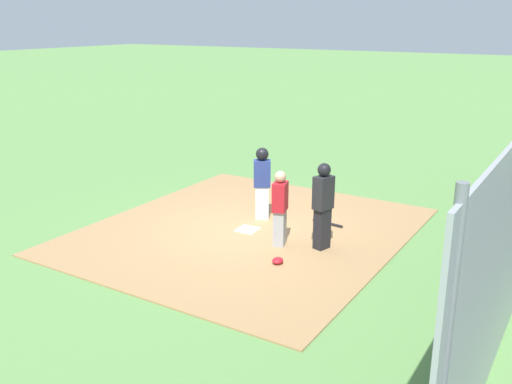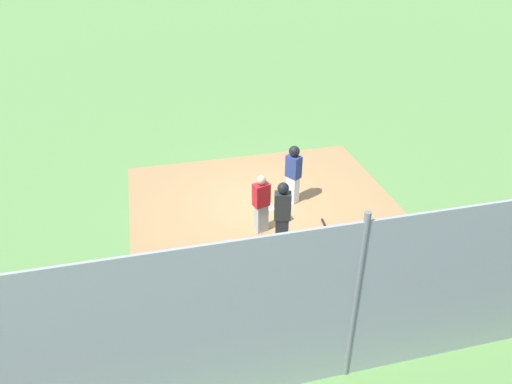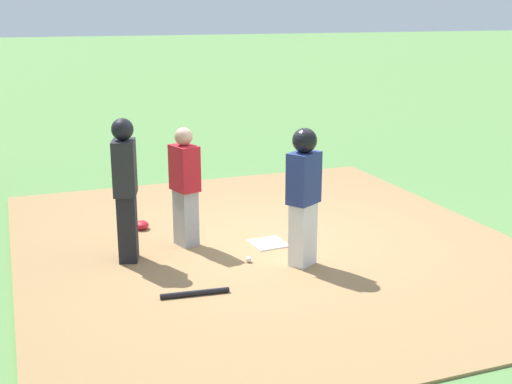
# 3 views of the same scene
# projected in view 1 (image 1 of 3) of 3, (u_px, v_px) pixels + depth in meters

# --- Properties ---
(ground_plane) EXTENTS (140.00, 140.00, 0.00)m
(ground_plane) POSITION_uv_depth(u_px,v_px,m) (248.00, 231.00, 12.47)
(ground_plane) COLOR #5B8947
(dirt_infield) EXTENTS (7.20, 6.40, 0.03)m
(dirt_infield) POSITION_uv_depth(u_px,v_px,m) (248.00, 231.00, 12.47)
(dirt_infield) COLOR #9E774C
(dirt_infield) RESTS_ON ground_plane
(home_plate) EXTENTS (0.47, 0.47, 0.02)m
(home_plate) POSITION_uv_depth(u_px,v_px,m) (248.00, 229.00, 12.46)
(home_plate) COLOR white
(home_plate) RESTS_ON dirt_infield
(catcher) EXTENTS (0.44, 0.36, 1.56)m
(catcher) POSITION_uv_depth(u_px,v_px,m) (280.00, 207.00, 11.41)
(catcher) COLOR #9E9EA3
(catcher) RESTS_ON dirt_infield
(umpire) EXTENTS (0.44, 0.35, 1.77)m
(umpire) POSITION_uv_depth(u_px,v_px,m) (323.00, 204.00, 11.21)
(umpire) COLOR black
(umpire) RESTS_ON dirt_infield
(runner) EXTENTS (0.42, 0.46, 1.68)m
(runner) POSITION_uv_depth(u_px,v_px,m) (262.00, 178.00, 12.90)
(runner) COLOR silver
(runner) RESTS_ON dirt_infield
(baseball_bat) EXTENTS (0.14, 0.76, 0.06)m
(baseball_bat) POSITION_uv_depth(u_px,v_px,m) (328.00, 223.00, 12.78)
(baseball_bat) COLOR black
(baseball_bat) RESTS_ON dirt_infield
(catcher_mask) EXTENTS (0.24, 0.20, 0.12)m
(catcher_mask) POSITION_uv_depth(u_px,v_px,m) (278.00, 261.00, 10.73)
(catcher_mask) COLOR #B21923
(catcher_mask) RESTS_ON dirt_infield
(baseball) EXTENTS (0.07, 0.07, 0.07)m
(baseball) POSITION_uv_depth(u_px,v_px,m) (278.00, 225.00, 12.64)
(baseball) COLOR white
(baseball) RESTS_ON dirt_infield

